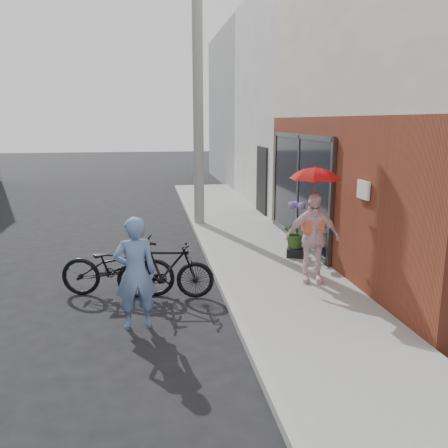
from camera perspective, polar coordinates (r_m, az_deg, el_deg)
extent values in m
plane|color=black|center=(7.56, -6.35, -10.47)|extent=(80.00, 80.00, 0.00)
cube|color=gray|center=(9.71, 5.53, -4.86)|extent=(2.20, 24.00, 0.12)
cube|color=#9E9E99|center=(9.49, -1.29, -5.21)|extent=(0.12, 24.00, 0.12)
cube|color=black|center=(11.13, 9.02, 4.11)|extent=(0.06, 3.80, 2.40)
cube|color=white|center=(8.03, 16.43, 3.96)|extent=(0.04, 0.40, 0.30)
cube|color=silver|center=(17.65, 16.44, 13.71)|extent=(8.00, 6.00, 7.00)
cube|color=gray|center=(24.17, 9.15, 13.53)|extent=(8.00, 8.00, 7.00)
cylinder|color=#9E9E99|center=(13.06, -3.14, 14.84)|extent=(0.28, 0.28, 7.00)
imported|color=#6683B5|center=(6.82, -10.62, -5.84)|extent=(0.64, 0.46, 1.63)
imported|color=black|center=(8.23, -12.65, -5.04)|extent=(2.02, 1.03, 1.01)
imported|color=black|center=(7.97, -7.07, -5.55)|extent=(1.67, 0.67, 0.97)
imported|color=#F5CED4|center=(8.44, 10.59, -1.64)|extent=(0.99, 0.55, 1.59)
imported|color=red|center=(8.24, 10.90, 6.17)|extent=(0.82, 0.82, 0.72)
cube|color=black|center=(10.11, 8.61, -3.34)|extent=(0.46, 0.46, 0.19)
imported|color=#335B24|center=(10.01, 8.68, -1.06)|extent=(0.58, 0.50, 0.64)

